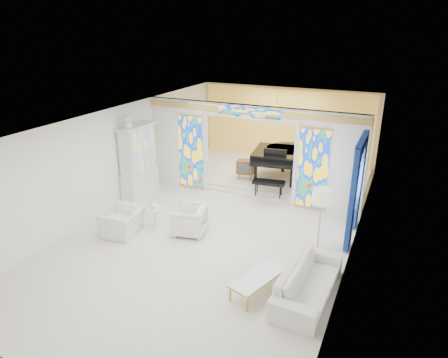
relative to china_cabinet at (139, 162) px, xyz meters
The scene contains 24 objects.
floor 3.47m from the china_cabinet, 10.50° to the right, with size 12.00×12.00×0.00m, color silver.
ceiling 3.75m from the china_cabinet, 10.50° to the right, with size 7.00×12.00×0.02m, color white.
wall_back 6.30m from the china_cabinet, 59.24° to the left, with size 7.00×0.02×3.00m, color white.
wall_front 7.35m from the china_cabinet, 64.01° to the right, with size 7.00×0.02×3.00m, color white.
wall_left 0.74m from the china_cabinet, 115.42° to the right, with size 0.02×12.00×3.00m, color white.
wall_right 6.75m from the china_cabinet, ahead, with size 0.02×12.00×3.00m, color white.
partition_wall 3.54m from the china_cabinet, 23.50° to the left, with size 7.00×0.22×3.00m.
stained_glass_left 1.76m from the china_cabinet, 47.47° to the left, with size 0.90×0.04×2.40m, color gold.
stained_glass_right 5.41m from the china_cabinet, 13.85° to the left, with size 0.90×0.04×2.40m, color gold.
stained_glass_transom 3.84m from the china_cabinet, 21.91° to the left, with size 2.00×0.04×0.34m, color gold.
alcove_platform 4.88m from the china_cabinet, 47.45° to the left, with size 6.80×3.80×0.18m, color silver.
gold_curtain_back 6.19m from the china_cabinet, 58.67° to the left, with size 6.70×0.10×2.90m, color #F9C156.
chandelier 5.02m from the china_cabinet, 44.89° to the left, with size 0.48×0.48×0.30m, color gold.
blue_drapes 6.63m from the china_cabinet, ahead, with size 0.14×1.85×2.65m.
china_cabinet is the anchor object (origin of this frame).
armchair_left 2.62m from the china_cabinet, 64.89° to the right, with size 1.06×0.93×0.69m, color white.
armchair_right 3.15m from the china_cabinet, 29.70° to the right, with size 0.83×0.86×0.78m, color silver.
sofa 6.83m from the china_cabinet, 24.49° to the right, with size 2.34×0.92×0.68m, color silver.
side_table 2.46m from the china_cabinet, 44.88° to the right, with size 0.64×0.64×0.63m.
vase 2.39m from the china_cabinet, 44.88° to the right, with size 0.18×0.18×0.18m, color silver.
coffee_table 6.09m from the china_cabinet, 29.28° to the right, with size 1.06×1.83×0.39m.
floor_lamp 6.16m from the china_cabinet, 12.00° to the right, with size 0.55×0.55×1.78m.
grand_piano 4.93m from the china_cabinet, 39.97° to the left, with size 2.10×3.25×1.23m.
tv_console 3.67m from the china_cabinet, 42.68° to the left, with size 0.64×0.49×0.68m.
Camera 1 is at (4.24, -9.14, 5.23)m, focal length 32.00 mm.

